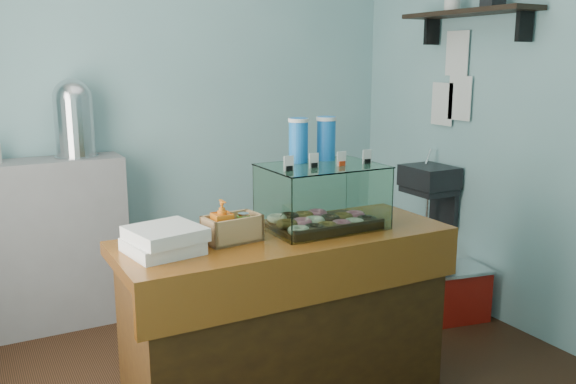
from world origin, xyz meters
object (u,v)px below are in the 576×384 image
coffee_urn (74,116)px  display_case (319,193)px  counter (287,322)px  red_cooler (455,292)px

coffee_urn → display_case: bearing=-59.7°
counter → red_cooler: counter is taller
display_case → red_cooler: (1.29, 0.35, -0.88)m
display_case → coffee_urn: bearing=120.6°
counter → coffee_urn: (-0.67, 1.58, 0.90)m
counter → display_case: bearing=16.8°
display_case → red_cooler: display_case is taller
coffee_urn → red_cooler: (2.18, -1.16, -1.18)m
display_case → coffee_urn: coffee_urn is taller
coffee_urn → red_cooler: size_ratio=1.09×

